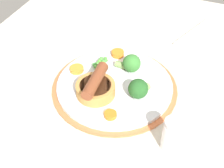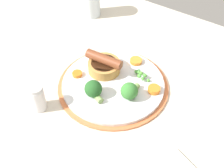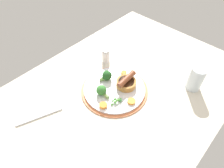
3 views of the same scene
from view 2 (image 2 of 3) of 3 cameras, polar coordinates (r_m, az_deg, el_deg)
dining_table at (r=85.96cm, az=-1.67°, el=0.84°), size 110.00×80.00×3.00cm
dinner_plate at (r=81.57cm, az=0.21°, el=-0.19°), size 28.96×28.96×1.40cm
sausage_pudding at (r=82.83cm, az=-1.20°, el=3.44°), size 10.27×8.67×5.24cm
pea_pile at (r=82.01cm, az=5.34°, el=1.70°), size 5.12×3.03×1.70cm
broccoli_floret_near at (r=76.61cm, az=-3.39°, el=-0.97°), size 5.72×4.40×4.40cm
broccoli_floret_far at (r=76.32cm, az=3.26°, el=-1.26°), size 4.33×6.25×4.33cm
carrot_slice_0 at (r=79.23cm, az=7.69°, el=-0.99°), size 4.40×4.40×1.20cm
carrot_slice_1 at (r=83.17cm, az=-6.38°, el=1.84°), size 3.48×3.48×0.93cm
carrot_slice_2 at (r=86.66cm, az=4.40°, el=4.23°), size 4.71×4.71×0.96cm
salt_shaker at (r=76.59cm, az=-13.49°, el=-2.48°), size 3.72×3.72×7.30cm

